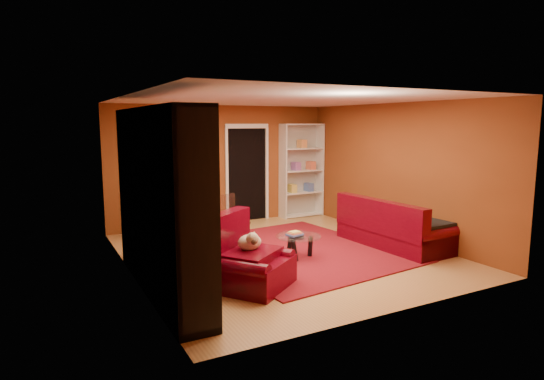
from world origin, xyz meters
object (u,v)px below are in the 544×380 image
rug (296,251)px  dog (250,242)px  christmas_tree (172,195)px  armchair (251,258)px  white_bookshelf (302,171)px  sofa (394,222)px  gift_box_teal (172,227)px  acrylic_chair (234,223)px  coffee_table (298,247)px  media_unit (159,202)px  gift_box_green (202,229)px

rug → dog: dog is taller
christmas_tree → armchair: (0.18, -3.19, -0.43)m
white_bookshelf → sofa: 3.16m
armchair → rug: bearing=4.1°
gift_box_teal → dog: 3.41m
white_bookshelf → acrylic_chair: (-2.50, -1.72, -0.68)m
dog → coffee_table: dog is taller
white_bookshelf → sofa: (0.07, -3.09, -0.65)m
armchair → acrylic_chair: size_ratio=1.24×
sofa → christmas_tree: bearing=50.5°
media_unit → acrylic_chair: size_ratio=3.72×
rug → white_bookshelf: 3.25m
christmas_tree → white_bookshelf: (3.30, 0.58, 0.26)m
media_unit → gift_box_green: size_ratio=13.22×
white_bookshelf → armchair: (-3.12, -3.77, -0.69)m
media_unit → white_bookshelf: size_ratio=1.39×
gift_box_green → coffee_table: (0.87, -2.26, 0.08)m
rug → gift_box_teal: bearing=125.1°
dog → gift_box_green: bearing=46.9°
dog → sofa: (3.18, 0.61, -0.16)m
christmas_tree → dog: christmas_tree is taller
dog → sofa: sofa is taller
rug → dog: 1.92m
christmas_tree → coffee_table: 2.83m
gift_box_green → acrylic_chair: size_ratio=0.28×
white_bookshelf → christmas_tree: bearing=-170.4°
gift_box_green → acrylic_chair: bearing=-77.3°
media_unit → gift_box_green: (1.49, 2.66, -1.09)m
gift_box_teal → rug: bearing=-54.9°
sofa → rug: bearing=70.1°
armchair → coffee_table: size_ratio=1.39×
rug → gift_box_green: gift_box_green is taller
media_unit → coffee_table: (2.36, 0.39, -1.01)m
media_unit → gift_box_teal: media_unit is taller
media_unit → christmas_tree: media_unit is taller
gift_box_teal → coffee_table: (1.39, -2.60, 0.06)m
christmas_tree → coffee_table: size_ratio=2.31×
media_unit → white_bookshelf: media_unit is taller
white_bookshelf → coffee_table: (-1.86, -2.93, -0.90)m
white_bookshelf → dog: white_bookshelf is taller
armchair → coffee_table: armchair is taller
christmas_tree → gift_box_green: 0.92m
rug → gift_box_teal: gift_box_teal is taller
armchair → dog: size_ratio=2.62×
dog → sofa: 3.24m
acrylic_chair → rug: bearing=-68.2°
media_unit → sofa: (4.29, 0.23, -0.76)m
rug → gift_box_teal: (-1.57, 2.23, 0.13)m
white_bookshelf → armchair: size_ratio=2.16×
sofa → coffee_table: bearing=82.4°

